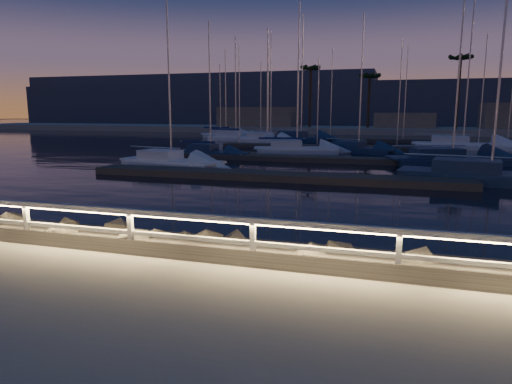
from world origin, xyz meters
TOP-DOWN VIEW (x-y plane):
  - ground at (0.00, 0.00)m, footprint 400.00×400.00m
  - harbor_water at (0.00, 31.22)m, footprint 400.00×440.00m
  - guard_rail at (-0.07, -0.00)m, footprint 44.11×0.12m
  - riprap at (5.47, 1.68)m, footprint 26.57×2.41m
  - floating_docks at (0.00, 32.50)m, footprint 22.00×36.00m
  - far_shore at (-0.12, 74.05)m, footprint 160.00×14.00m
  - palm_left at (-8.00, 72.00)m, footprint 3.00×3.00m
  - palm_center at (2.00, 73.00)m, footprint 3.00×3.00m
  - palm_right at (16.00, 72.00)m, footprint 3.00×3.00m
  - distant_hills at (-22.13, 133.69)m, footprint 230.00×37.50m
  - sailboat_d at (11.58, 18.10)m, footprint 9.80×4.34m
  - sailboat_e at (-8.23, 26.63)m, footprint 6.71×3.07m
  - sailboat_f at (-8.16, 19.34)m, footprint 7.96×3.71m
  - sailboat_g at (3.35, 34.54)m, footprint 7.56×4.91m
  - sailboat_h at (10.60, 26.86)m, footprint 9.57×5.50m
  - sailboat_i at (-13.48, 47.65)m, footprint 7.90×2.89m
  - sailboat_j at (-2.06, 32.27)m, footprint 8.18×4.17m
  - sailboat_k at (-4.97, 48.40)m, footprint 9.54×4.97m
  - sailboat_l at (13.16, 42.03)m, footprint 10.10×3.65m
  - sailboat_m at (-17.62, 54.92)m, footprint 7.67×4.74m
  - sailboat_n at (-8.48, 45.07)m, footprint 8.22×5.01m

SIDE VIEW (x-z plane):
  - harbor_water at x=0.00m, z-range -1.27..-0.67m
  - floating_docks at x=0.00m, z-range -0.60..-0.20m
  - riprap at x=5.47m, z-range -0.92..0.41m
  - sailboat_g at x=3.35m, z-range -6.47..6.08m
  - sailboat_e at x=-8.23m, z-range -5.74..5.37m
  - sailboat_f at x=-8.16m, z-range -6.71..6.39m
  - sailboat_j at x=-2.06m, z-range -6.87..6.56m
  - sailboat_h at x=10.60m, z-range -7.97..7.66m
  - sailboat_n at x=-8.48m, z-range -6.95..6.65m
  - sailboat_m at x=-17.62m, z-range -6.53..6.24m
  - sailboat_d at x=11.58m, z-range -8.16..7.87m
  - sailboat_i at x=-13.48m, z-range -6.77..6.50m
  - sailboat_k at x=-4.97m, z-range -7.93..7.67m
  - sailboat_l at x=13.16m, z-range -8.51..8.24m
  - ground at x=0.00m, z-range 0.00..0.00m
  - far_shore at x=-0.12m, z-range -2.31..2.89m
  - guard_rail at x=-0.07m, z-range 0.24..1.30m
  - distant_hills at x=-22.13m, z-range -4.26..13.74m
  - palm_center at x=2.00m, z-range 3.93..13.63m
  - palm_left at x=-8.00m, z-range 4.54..15.74m
  - palm_right at x=16.00m, z-range 4.93..17.13m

